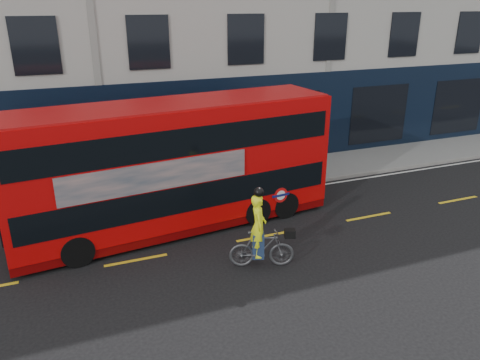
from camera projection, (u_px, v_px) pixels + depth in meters
ground at (146, 288)px, 12.15m from camera, size 120.00×120.00×0.00m
pavement at (114, 195)px, 17.78m from camera, size 60.00×3.00×0.12m
kerb at (119, 211)px, 16.47m from camera, size 60.00×0.12×0.13m
road_edge_line at (120, 216)px, 16.23m from camera, size 58.00×0.10×0.01m
lane_dashes at (136, 260)px, 13.45m from camera, size 58.00×0.12×0.01m
bus at (176, 166)px, 14.75m from camera, size 10.43×3.39×4.13m
cyclist at (261, 241)px, 12.88m from camera, size 1.89×1.08×2.39m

